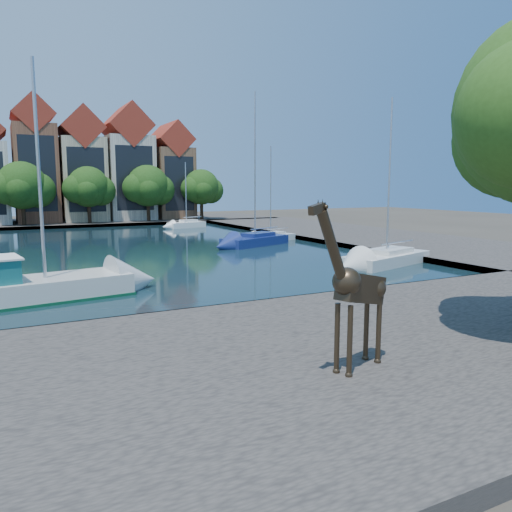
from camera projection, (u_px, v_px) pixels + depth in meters
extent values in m
plane|color=#38332B|center=(229.00, 314.00, 21.52)|extent=(160.00, 160.00, 0.00)
cube|color=black|center=(115.00, 250.00, 42.68)|extent=(38.00, 50.00, 0.08)
cube|color=#4C4742|center=(322.00, 359.00, 15.31)|extent=(50.00, 14.00, 0.50)
cube|color=#4C4742|center=(69.00, 223.00, 70.88)|extent=(60.00, 16.00, 0.50)
cube|color=#4C4742|center=(350.00, 234.00, 53.90)|extent=(14.00, 52.00, 0.50)
cube|color=brown|center=(36.00, 174.00, 68.12)|extent=(5.39, 9.00, 13.00)
cube|color=maroon|center=(32.00, 116.00, 67.04)|extent=(5.44, 9.18, 5.44)
cube|color=black|center=(38.00, 174.00, 64.17)|extent=(4.40, 0.05, 9.75)
cube|color=#C3B18B|center=(82.00, 180.00, 70.93)|extent=(5.88, 9.00, 11.50)
cube|color=maroon|center=(79.00, 129.00, 69.93)|extent=(5.94, 9.18, 5.94)
cube|color=black|center=(87.00, 180.00, 66.98)|extent=(4.80, 0.05, 8.62)
cube|color=beige|center=(128.00, 179.00, 73.82)|extent=(6.37, 9.00, 12.00)
cube|color=maroon|center=(126.00, 127.00, 72.77)|extent=(6.43, 9.18, 6.43)
cube|color=black|center=(135.00, 178.00, 69.87)|extent=(5.20, 0.05, 9.00)
cube|color=brown|center=(170.00, 184.00, 76.85)|extent=(5.39, 9.00, 10.50)
cube|color=maroon|center=(169.00, 141.00, 75.94)|extent=(5.44, 9.18, 5.44)
cube|color=black|center=(180.00, 184.00, 72.90)|extent=(4.40, 0.05, 7.88)
cylinder|color=#332114|center=(24.00, 212.00, 63.07)|extent=(0.50, 0.50, 3.20)
sphere|color=#1E3C11|center=(22.00, 185.00, 62.59)|extent=(6.00, 6.00, 6.00)
sphere|color=#1E3C11|center=(38.00, 190.00, 63.74)|extent=(4.50, 4.50, 4.50)
sphere|color=#1E3C11|center=(7.00, 188.00, 61.53)|extent=(4.20, 4.20, 4.20)
cylinder|color=#332114|center=(89.00, 211.00, 66.66)|extent=(0.50, 0.50, 3.20)
sphere|color=#1E3C11|center=(88.00, 187.00, 66.21)|extent=(5.40, 5.40, 5.40)
sphere|color=#1E3C11|center=(101.00, 191.00, 67.28)|extent=(4.05, 4.05, 4.05)
sphere|color=#1E3C11|center=(77.00, 189.00, 65.23)|extent=(3.78, 3.78, 3.78)
cylinder|color=#332114|center=(148.00, 210.00, 70.26)|extent=(0.50, 0.50, 3.20)
sphere|color=#1E3C11|center=(148.00, 186.00, 69.79)|extent=(5.80, 5.80, 5.80)
sphere|color=#1E3C11|center=(159.00, 190.00, 70.92)|extent=(4.35, 4.35, 4.35)
sphere|color=#1E3C11|center=(137.00, 188.00, 68.76)|extent=(4.06, 4.06, 4.06)
cylinder|color=#332114|center=(202.00, 208.00, 73.86)|extent=(0.50, 0.50, 3.20)
sphere|color=#1E3C11|center=(201.00, 187.00, 73.41)|extent=(5.20, 5.20, 5.20)
sphere|color=#1E3C11|center=(210.00, 190.00, 74.45)|extent=(3.90, 3.90, 3.90)
sphere|color=#1E3C11|center=(193.00, 189.00, 72.45)|extent=(3.64, 3.64, 3.64)
cylinder|color=#332719|center=(350.00, 341.00, 13.09)|extent=(0.15, 0.15, 1.92)
cylinder|color=#332719|center=(337.00, 338.00, 13.37)|extent=(0.15, 0.15, 1.92)
cylinder|color=#332719|center=(379.00, 330.00, 14.13)|extent=(0.15, 0.15, 1.92)
cylinder|color=#332719|center=(366.00, 327.00, 14.41)|extent=(0.15, 0.15, 1.92)
cube|color=#332719|center=(361.00, 288.00, 13.60)|extent=(1.93, 1.08, 1.12)
cylinder|color=#332719|center=(332.00, 247.00, 12.45)|extent=(1.25, 0.66, 1.99)
cube|color=#332719|center=(317.00, 209.00, 11.85)|extent=(0.56, 0.33, 0.30)
cube|color=silver|center=(19.00, 289.00, 23.20)|extent=(10.45, 4.41, 1.32)
cylinder|color=#B2B2B7|center=(39.00, 171.00, 23.12)|extent=(0.16, 0.16, 10.18)
cube|color=silver|center=(386.00, 258.00, 34.39)|extent=(7.81, 4.62, 0.99)
cube|color=silver|center=(387.00, 253.00, 34.34)|extent=(3.62, 2.67, 0.55)
cylinder|color=#B2B2B7|center=(389.00, 177.00, 33.61)|extent=(0.13, 0.13, 10.43)
cube|color=navy|center=(255.00, 240.00, 45.50)|extent=(7.26, 4.78, 1.03)
cube|color=navy|center=(255.00, 236.00, 45.45)|extent=(3.41, 2.68, 0.57)
cylinder|color=#B2B2B7|center=(255.00, 165.00, 44.55)|extent=(0.14, 0.14, 12.80)
cube|color=silver|center=(271.00, 237.00, 49.10)|extent=(5.61, 3.33, 0.79)
cube|color=silver|center=(271.00, 234.00, 49.07)|extent=(2.60, 1.92, 0.44)
cylinder|color=#B2B2B7|center=(271.00, 191.00, 48.47)|extent=(0.11, 0.11, 8.57)
cube|color=white|center=(187.00, 224.00, 64.45)|extent=(5.22, 2.88, 0.92)
cube|color=white|center=(186.00, 222.00, 64.40)|extent=(2.39, 1.70, 0.51)
cylinder|color=#B2B2B7|center=(186.00, 192.00, 63.87)|extent=(0.12, 0.12, 7.62)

